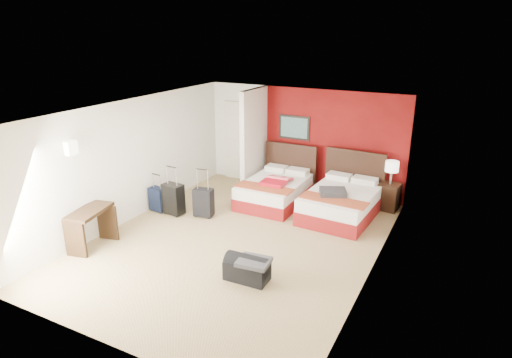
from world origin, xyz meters
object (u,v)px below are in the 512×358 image
Objects in this scene: duffel_bag at (247,270)px; table_lamp at (391,173)px; bed_left at (274,192)px; nightstand at (389,197)px; red_suitcase_open at (277,181)px; suitcase_charcoal at (204,204)px; bed_right at (341,204)px; suitcase_navy at (158,200)px; desk at (92,229)px; suitcase_black at (173,200)px.

table_lamp is at bearing 68.55° from duffel_bag.
table_lamp is at bearing 18.95° from bed_left.
nightstand is at bearing 18.95° from bed_left.
red_suitcase_open is at bearing -158.22° from table_lamp.
red_suitcase_open is 1.23× the size of suitcase_charcoal.
bed_right is 2.60× the size of red_suitcase_open.
red_suitcase_open is 2.65m from suitcase_navy.
duffel_bag is at bearing -72.57° from bed_left.
table_lamp reaches higher than desk.
bed_right is 5.00m from desk.
nightstand is (2.41, 0.82, 0.03)m from bed_left.
suitcase_black reaches higher than duffel_bag.
bed_right reaches higher than duffel_bag.
desk reaches higher than red_suitcase_open.
nightstand is at bearing 31.89° from desk.
suitcase_charcoal reaches higher than bed_right.
desk is (-3.63, -3.43, 0.09)m from bed_right.
bed_right is 3.69× the size of table_lamp.
red_suitcase_open is 2.50m from table_lamp.
duffel_bag is at bearing -19.48° from suitcase_navy.
suitcase_black is (-3.24, -1.53, 0.04)m from bed_right.
bed_right is 2.72× the size of duffel_bag.
desk is at bearing -123.21° from red_suitcase_open.
suitcase_charcoal is at bearing 19.23° from suitcase_navy.
suitcase_navy is (-4.47, -2.43, -0.04)m from nightstand.
duffel_bag is at bearing -102.86° from nightstand.
nightstand is 4.22m from duffel_bag.
duffel_bag is at bearing -50.60° from suitcase_charcoal.
suitcase_black is (-4.07, -2.41, -0.53)m from table_lamp.
bed_left is 3.30m from duffel_bag.
bed_right is 3.70× the size of suitcase_navy.
table_lamp is 4.75m from suitcase_black.
red_suitcase_open is at bearing 45.49° from desk.
suitcase_navy is at bearing -144.57° from nightstand.
bed_left is at bearing 47.45° from desk.
suitcase_navy is 0.57× the size of desk.
suitcase_black is at bearing 10.71° from suitcase_navy.
table_lamp reaches higher than suitcase_black.
duffel_bag is (3.04, -1.54, -0.08)m from suitcase_navy.
desk is at bearing -129.06° from nightstand.
red_suitcase_open is at bearing 45.66° from suitcase_black.
suitcase_black reaches higher than suitcase_navy.
bed_right is 2.90× the size of suitcase_black.
duffel_bag is (0.98, -3.15, -0.09)m from bed_left.
table_lamp reaches higher than bed_left.
bed_right is at bearing 30.82° from suitcase_black.
bed_right is 2.92m from suitcase_charcoal.
duffel_bag is (-1.43, -3.97, -0.12)m from nightstand.
suitcase_navy is at bearing 151.46° from duffel_bag.
bed_left is at bearing -154.22° from nightstand.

